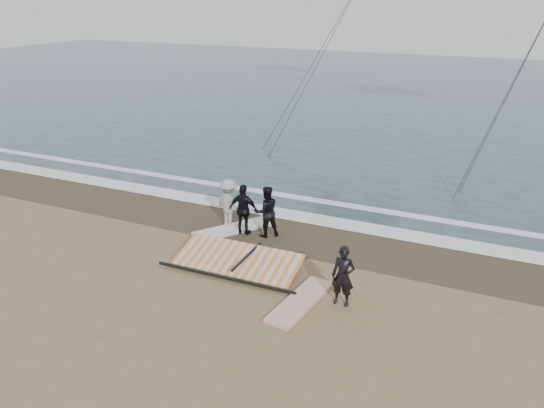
{
  "coord_description": "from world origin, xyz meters",
  "views": [
    {
      "loc": [
        5.56,
        -10.09,
        7.37
      ],
      "look_at": [
        -0.35,
        3.0,
        1.6
      ],
      "focal_mm": 35.0,
      "sensor_mm": 36.0,
      "label": 1
    }
  ],
  "objects_px": {
    "man_main": "(343,276)",
    "sail_rig": "(238,260)",
    "board_cream": "(232,229)",
    "board_white": "(300,301)"
  },
  "relations": [
    {
      "from": "man_main",
      "to": "board_cream",
      "type": "bearing_deg",
      "value": 148.0
    },
    {
      "from": "man_main",
      "to": "board_white",
      "type": "distance_m",
      "value": 1.29
    },
    {
      "from": "board_white",
      "to": "board_cream",
      "type": "distance_m",
      "value": 4.84
    },
    {
      "from": "man_main",
      "to": "board_cream",
      "type": "relative_size",
      "value": 0.6
    },
    {
      "from": "sail_rig",
      "to": "board_white",
      "type": "bearing_deg",
      "value": -24.7
    },
    {
      "from": "man_main",
      "to": "board_cream",
      "type": "distance_m",
      "value": 5.44
    },
    {
      "from": "board_white",
      "to": "sail_rig",
      "type": "bearing_deg",
      "value": 162.85
    },
    {
      "from": "board_cream",
      "to": "sail_rig",
      "type": "distance_m",
      "value": 2.45
    },
    {
      "from": "man_main",
      "to": "board_white",
      "type": "height_order",
      "value": "man_main"
    },
    {
      "from": "man_main",
      "to": "sail_rig",
      "type": "relative_size",
      "value": 0.38
    }
  ]
}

